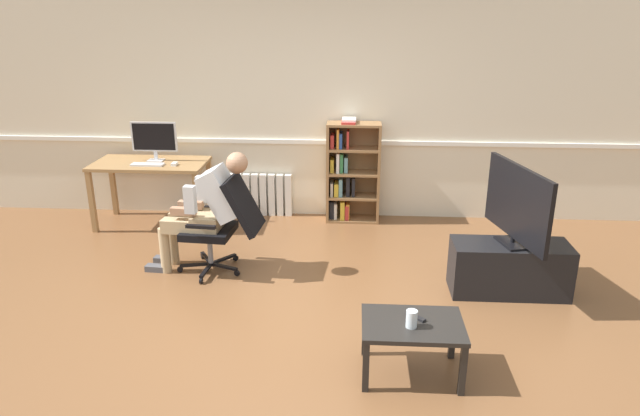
% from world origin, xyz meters
% --- Properties ---
extents(ground_plane, '(18.00, 18.00, 0.00)m').
position_xyz_m(ground_plane, '(0.00, 0.00, 0.00)').
color(ground_plane, brown).
extents(back_wall, '(12.00, 0.13, 2.70)m').
position_xyz_m(back_wall, '(0.00, 2.65, 1.35)').
color(back_wall, beige).
rests_on(back_wall, ground_plane).
extents(computer_desk, '(1.29, 0.68, 0.76)m').
position_xyz_m(computer_desk, '(-1.89, 2.15, 0.65)').
color(computer_desk, '#9E7547').
rests_on(computer_desk, ground_plane).
extents(imac_monitor, '(0.53, 0.14, 0.45)m').
position_xyz_m(imac_monitor, '(-1.84, 2.23, 1.02)').
color(imac_monitor, silver).
rests_on(imac_monitor, computer_desk).
extents(keyboard, '(0.36, 0.12, 0.02)m').
position_xyz_m(keyboard, '(-1.87, 2.01, 0.77)').
color(keyboard, silver).
rests_on(keyboard, computer_desk).
extents(computer_mouse, '(0.06, 0.10, 0.03)m').
position_xyz_m(computer_mouse, '(-1.57, 2.03, 0.77)').
color(computer_mouse, white).
rests_on(computer_mouse, computer_desk).
extents(bookshelf, '(0.63, 0.29, 1.23)m').
position_xyz_m(bookshelf, '(0.40, 2.44, 0.57)').
color(bookshelf, olive).
rests_on(bookshelf, ground_plane).
extents(radiator, '(0.90, 0.08, 0.52)m').
position_xyz_m(radiator, '(-0.76, 2.54, 0.26)').
color(radiator, white).
rests_on(radiator, ground_plane).
extents(office_chair, '(0.85, 0.62, 0.96)m').
position_xyz_m(office_chair, '(-0.77, 0.93, 0.52)').
color(office_chair, black).
rests_on(office_chair, ground_plane).
extents(person_seated, '(1.05, 0.41, 1.20)m').
position_xyz_m(person_seated, '(-0.94, 0.94, 0.65)').
color(person_seated, tan).
rests_on(person_seated, ground_plane).
extents(tv_stand, '(1.03, 0.41, 0.47)m').
position_xyz_m(tv_stand, '(1.86, 0.65, 0.24)').
color(tv_stand, black).
rests_on(tv_stand, ground_plane).
extents(tv_screen, '(0.29, 1.01, 0.71)m').
position_xyz_m(tv_screen, '(1.86, 0.65, 0.84)').
color(tv_screen, black).
rests_on(tv_screen, tv_stand).
extents(coffee_table, '(0.70, 0.49, 0.41)m').
position_xyz_m(coffee_table, '(0.88, -0.63, 0.35)').
color(coffee_table, black).
rests_on(coffee_table, ground_plane).
extents(drinking_glass, '(0.08, 0.08, 0.12)m').
position_xyz_m(drinking_glass, '(0.86, -0.69, 0.47)').
color(drinking_glass, silver).
rests_on(drinking_glass, coffee_table).
extents(spare_remote, '(0.13, 0.13, 0.02)m').
position_xyz_m(spare_remote, '(0.91, -0.57, 0.42)').
color(spare_remote, black).
rests_on(spare_remote, coffee_table).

